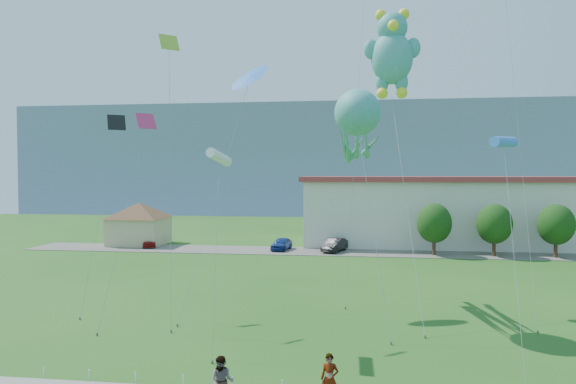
{
  "coord_description": "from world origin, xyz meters",
  "views": [
    {
      "loc": [
        1.75,
        -20.78,
        8.5
      ],
      "look_at": [
        -1.99,
        8.0,
        7.48
      ],
      "focal_mm": 32.0,
      "sensor_mm": 36.0,
      "label": 1
    }
  ],
  "objects_px": {
    "parked_car_black": "(335,245)",
    "octopus_kite": "(357,125)",
    "warehouse": "(559,211)",
    "parked_car_blue": "(282,244)",
    "pavilion": "(139,220)",
    "pedestrian_right": "(222,382)",
    "teddy_bear_kite": "(392,51)",
    "pedestrian_left": "(330,379)",
    "parked_car_red": "(150,241)"
  },
  "relations": [
    {
      "from": "pavilion",
      "to": "parked_car_black",
      "type": "distance_m",
      "value": 23.91
    },
    {
      "from": "pavilion",
      "to": "parked_car_black",
      "type": "bearing_deg",
      "value": -7.15
    },
    {
      "from": "octopus_kite",
      "to": "teddy_bear_kite",
      "type": "distance_m",
      "value": 7.01
    },
    {
      "from": "pedestrian_right",
      "to": "parked_car_blue",
      "type": "xyz_separation_m",
      "value": [
        -3.34,
        38.55,
        -0.28
      ]
    },
    {
      "from": "parked_car_red",
      "to": "octopus_kite",
      "type": "height_order",
      "value": "octopus_kite"
    },
    {
      "from": "warehouse",
      "to": "parked_car_black",
      "type": "xyz_separation_m",
      "value": [
        -26.38,
        -8.96,
        -3.35
      ]
    },
    {
      "from": "octopus_kite",
      "to": "teddy_bear_kite",
      "type": "bearing_deg",
      "value": 60.13
    },
    {
      "from": "warehouse",
      "to": "parked_car_black",
      "type": "distance_m",
      "value": 28.06
    },
    {
      "from": "parked_car_blue",
      "to": "parked_car_black",
      "type": "height_order",
      "value": "parked_car_black"
    },
    {
      "from": "warehouse",
      "to": "pedestrian_left",
      "type": "height_order",
      "value": "warehouse"
    },
    {
      "from": "parked_car_black",
      "to": "octopus_kite",
      "type": "height_order",
      "value": "octopus_kite"
    },
    {
      "from": "pavilion",
      "to": "octopus_kite",
      "type": "bearing_deg",
      "value": -46.7
    },
    {
      "from": "pedestrian_right",
      "to": "teddy_bear_kite",
      "type": "height_order",
      "value": "teddy_bear_kite"
    },
    {
      "from": "parked_car_blue",
      "to": "parked_car_black",
      "type": "distance_m",
      "value": 5.94
    },
    {
      "from": "teddy_bear_kite",
      "to": "pavilion",
      "type": "bearing_deg",
      "value": 140.2
    },
    {
      "from": "parked_car_blue",
      "to": "pedestrian_right",
      "type": "bearing_deg",
      "value": -75.35
    },
    {
      "from": "pavilion",
      "to": "parked_car_red",
      "type": "relative_size",
      "value": 2.54
    },
    {
      "from": "parked_car_black",
      "to": "octopus_kite",
      "type": "distance_m",
      "value": 26.85
    },
    {
      "from": "pedestrian_left",
      "to": "pedestrian_right",
      "type": "distance_m",
      "value": 3.92
    },
    {
      "from": "warehouse",
      "to": "teddy_bear_kite",
      "type": "xyz_separation_m",
      "value": [
        -21.8,
        -29.5,
        12.6
      ]
    },
    {
      "from": "pedestrian_right",
      "to": "pavilion",
      "type": "bearing_deg",
      "value": 118.81
    },
    {
      "from": "teddy_bear_kite",
      "to": "parked_car_red",
      "type": "bearing_deg",
      "value": 140.55
    },
    {
      "from": "pavilion",
      "to": "parked_car_black",
      "type": "xyz_separation_m",
      "value": [
        23.62,
        -2.96,
        -2.25
      ]
    },
    {
      "from": "parked_car_black",
      "to": "teddy_bear_kite",
      "type": "distance_m",
      "value": 26.4
    },
    {
      "from": "parked_car_red",
      "to": "pedestrian_right",
      "type": "bearing_deg",
      "value": -82.18
    },
    {
      "from": "parked_car_red",
      "to": "warehouse",
      "type": "bearing_deg",
      "value": -8.39
    },
    {
      "from": "warehouse",
      "to": "teddy_bear_kite",
      "type": "height_order",
      "value": "teddy_bear_kite"
    },
    {
      "from": "pavilion",
      "to": "pedestrian_right",
      "type": "height_order",
      "value": "pavilion"
    },
    {
      "from": "warehouse",
      "to": "parked_car_red",
      "type": "bearing_deg",
      "value": -170.39
    },
    {
      "from": "pavilion",
      "to": "parked_car_blue",
      "type": "bearing_deg",
      "value": -8.01
    },
    {
      "from": "pavilion",
      "to": "parked_car_red",
      "type": "height_order",
      "value": "pavilion"
    },
    {
      "from": "parked_car_black",
      "to": "parked_car_red",
      "type": "bearing_deg",
      "value": -162.6
    },
    {
      "from": "octopus_kite",
      "to": "warehouse",
      "type": "bearing_deg",
      "value": 54.27
    },
    {
      "from": "pavilion",
      "to": "pedestrian_left",
      "type": "bearing_deg",
      "value": -58.27
    },
    {
      "from": "pedestrian_left",
      "to": "pavilion",
      "type": "bearing_deg",
      "value": 126.7
    },
    {
      "from": "parked_car_blue",
      "to": "teddy_bear_kite",
      "type": "relative_size",
      "value": 0.2
    },
    {
      "from": "pedestrian_right",
      "to": "teddy_bear_kite",
      "type": "xyz_separation_m",
      "value": [
        7.16,
        17.55,
        15.7
      ]
    },
    {
      "from": "pedestrian_left",
      "to": "parked_car_black",
      "type": "bearing_deg",
      "value": 96.9
    },
    {
      "from": "warehouse",
      "to": "parked_car_blue",
      "type": "distance_m",
      "value": 33.56
    },
    {
      "from": "pedestrian_left",
      "to": "pedestrian_right",
      "type": "height_order",
      "value": "pedestrian_right"
    },
    {
      "from": "pedestrian_right",
      "to": "parked_car_black",
      "type": "relative_size",
      "value": 0.42
    },
    {
      "from": "warehouse",
      "to": "pedestrian_right",
      "type": "bearing_deg",
      "value": -121.61
    },
    {
      "from": "parked_car_red",
      "to": "parked_car_black",
      "type": "bearing_deg",
      "value": -20.31
    },
    {
      "from": "parked_car_blue",
      "to": "teddy_bear_kite",
      "type": "bearing_deg",
      "value": -53.74
    },
    {
      "from": "warehouse",
      "to": "octopus_kite",
      "type": "xyz_separation_m",
      "value": [
        -24.09,
        -33.49,
        7.31
      ]
    },
    {
      "from": "pedestrian_left",
      "to": "parked_car_black",
      "type": "distance_m",
      "value": 37.3
    },
    {
      "from": "pedestrian_right",
      "to": "teddy_bear_kite",
      "type": "relative_size",
      "value": 0.09
    },
    {
      "from": "parked_car_red",
      "to": "parked_car_black",
      "type": "xyz_separation_m",
      "value": [
        21.42,
        -0.87,
        0.1
      ]
    },
    {
      "from": "parked_car_red",
      "to": "octopus_kite",
      "type": "bearing_deg",
      "value": -64.97
    },
    {
      "from": "warehouse",
      "to": "octopus_kite",
      "type": "height_order",
      "value": "octopus_kite"
    }
  ]
}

